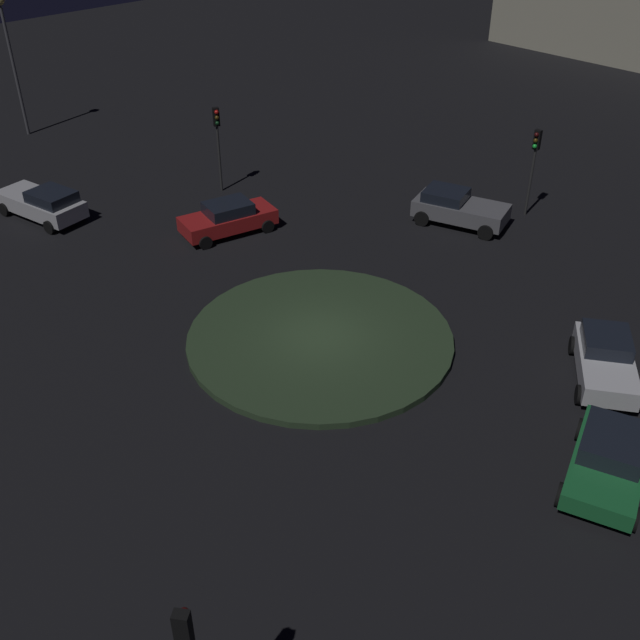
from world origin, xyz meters
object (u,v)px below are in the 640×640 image
object	(u,v)px
car_green	(609,458)
traffic_light_west	(534,156)
car_white	(605,360)
streetlamp_south	(8,41)
car_silver	(43,203)
car_grey	(458,207)
car_red	(228,218)
traffic_light_southwest	(218,133)

from	to	relation	value
car_green	traffic_light_west	xyz separation A→B (m)	(-13.37, -11.13, 2.21)
car_white	streetlamp_south	distance (m)	36.46
car_white	car_silver	xyz separation A→B (m)	(7.39, -24.57, 0.04)
car_grey	streetlamp_south	world-z (taller)	streetlamp_south
car_silver	car_red	bearing A→B (deg)	-154.99
car_silver	car_grey	bearing A→B (deg)	-146.98
car_grey	traffic_light_west	size ratio (longest dim) A/B	1.11
car_silver	streetlamp_south	distance (m)	13.32
car_grey	traffic_light_southwest	world-z (taller)	traffic_light_southwest
car_white	car_red	world-z (taller)	same
car_green	traffic_light_west	bearing A→B (deg)	-159.17
car_red	streetlamp_south	bearing A→B (deg)	104.50
car_white	car_grey	xyz separation A→B (m)	(-6.04, -10.53, 0.05)
car_green	traffic_light_west	size ratio (longest dim) A/B	1.08
car_silver	traffic_light_west	size ratio (longest dim) A/B	1.16
car_grey	car_silver	bearing A→B (deg)	-153.80
traffic_light_southwest	streetlamp_south	bearing A→B (deg)	-144.29
car_green	car_red	bearing A→B (deg)	-115.04
car_green	car_grey	bearing A→B (deg)	-147.55
car_red	traffic_light_west	world-z (taller)	traffic_light_west
car_white	traffic_light_west	distance (m)	12.87
car_red	car_silver	world-z (taller)	car_silver
car_red	car_silver	distance (m)	8.98
car_silver	traffic_light_southwest	xyz separation A→B (m)	(-7.96, 3.35, 2.25)
car_green	car_silver	world-z (taller)	car_silver
car_red	traffic_light_west	xyz separation A→B (m)	(-11.28, 8.49, 2.22)
streetlamp_south	car_red	bearing A→B (deg)	91.09
car_silver	traffic_light_southwest	bearing A→B (deg)	-123.54
car_silver	car_green	bearing A→B (deg)	175.96
traffic_light_southwest	car_grey	bearing A→B (deg)	51.17
car_green	traffic_light_southwest	distance (m)	24.16
car_white	car_silver	world-z (taller)	car_silver
traffic_light_west	traffic_light_southwest	size ratio (longest dim) A/B	0.97
traffic_light_southwest	streetlamp_south	xyz separation A→B (m)	(3.07, -14.86, 2.35)
car_grey	car_green	distance (m)	16.48
car_grey	car_silver	distance (m)	19.43
car_green	streetlamp_south	bearing A→B (deg)	-111.54
car_white	car_red	xyz separation A→B (m)	(2.15, -17.28, -0.01)
car_green	car_red	distance (m)	19.74
car_green	car_silver	bearing A→B (deg)	-102.27
car_green	car_silver	distance (m)	27.10
traffic_light_west	streetlamp_south	world-z (taller)	streetlamp_south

